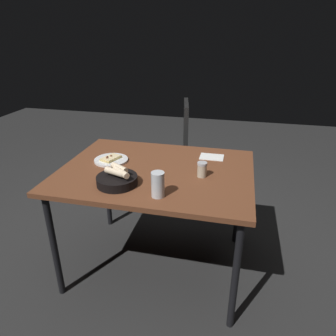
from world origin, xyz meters
TOP-DOWN VIEW (x-y plane):
  - ground at (0.00, 0.00)m, footprint 8.00×8.00m
  - dining_table at (0.00, 0.00)m, footprint 1.19×0.91m
  - pizza_plate at (0.33, -0.06)m, footprint 0.22×0.22m
  - bread_basket at (0.16, 0.25)m, footprint 0.23×0.23m
  - beer_glass at (-0.10, 0.32)m, footprint 0.07×0.07m
  - pepper_shaker at (-0.29, 0.04)m, footprint 0.06×0.06m
  - napkin at (-0.32, -0.28)m, footprint 0.16×0.12m
  - chair_near at (0.10, -0.99)m, footprint 0.52×0.52m

SIDE VIEW (x-z plane):
  - ground at x=0.00m, z-range 0.00..0.00m
  - chair_near at x=0.10m, z-range 0.06..1.02m
  - dining_table at x=0.00m, z-range 0.32..1.08m
  - napkin at x=-0.32m, z-range 0.76..0.76m
  - pizza_plate at x=0.33m, z-range 0.75..0.79m
  - bread_basket at x=0.16m, z-range 0.74..0.85m
  - pepper_shaker at x=-0.29m, z-range 0.75..0.84m
  - beer_glass at x=-0.10m, z-range 0.75..0.89m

